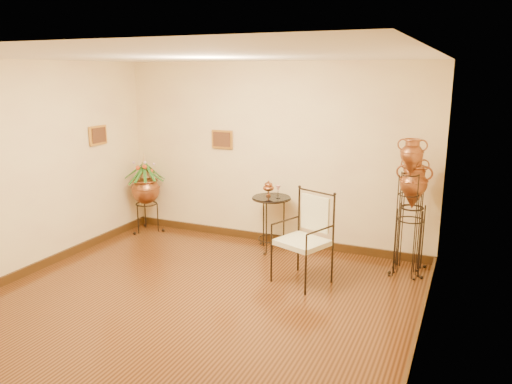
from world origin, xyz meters
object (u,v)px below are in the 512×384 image
at_px(amphora_mid, 411,215).
at_px(armchair, 302,239).
at_px(amphora_tall, 408,206).
at_px(planter_urn, 145,187).
at_px(side_table, 271,222).

xyz_separation_m(amphora_mid, armchair, (-1.20, -0.94, -0.20)).
xyz_separation_m(amphora_tall, amphora_mid, (0.03, 0.14, -0.15)).
bearing_deg(planter_urn, amphora_mid, -0.51).
height_order(amphora_tall, armchair, amphora_tall).
height_order(amphora_mid, planter_urn, amphora_mid).
distance_m(amphora_mid, planter_urn, 4.30).
distance_m(planter_urn, side_table, 2.30).
xyz_separation_m(planter_urn, side_table, (2.28, 0.00, -0.34)).
relative_size(amphora_mid, side_table, 1.51).
bearing_deg(amphora_mid, armchair, -142.02).
relative_size(amphora_mid, armchair, 1.34).
relative_size(amphora_tall, armchair, 1.57).
relative_size(amphora_mid, planter_urn, 1.14).
bearing_deg(planter_urn, armchair, -17.54).
xyz_separation_m(amphora_tall, planter_urn, (-4.27, 0.18, -0.17)).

